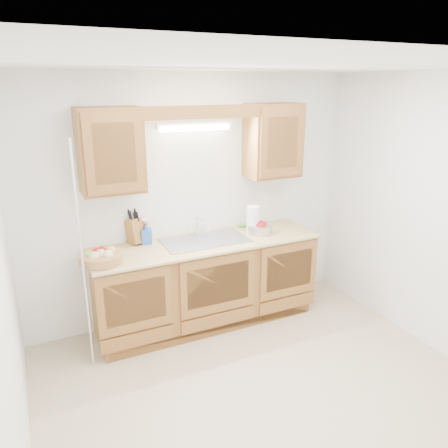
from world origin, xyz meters
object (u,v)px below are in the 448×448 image
knife_block (135,231)px  paper_towel (253,220)px  fruit_basket (101,256)px  apple_bowl (260,228)px

knife_block → paper_towel: bearing=-30.6°
fruit_basket → paper_towel: paper_towel is taller
paper_towel → apple_bowl: paper_towel is taller
knife_block → apple_bowl: bearing=-32.2°
paper_towel → apple_bowl: 0.11m
apple_bowl → fruit_basket: bearing=-177.2°
knife_block → apple_bowl: (1.24, -0.27, -0.07)m
fruit_basket → apple_bowl: size_ratio=1.39×
knife_block → fruit_basket: bearing=-158.3°
knife_block → paper_towel: 1.21m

